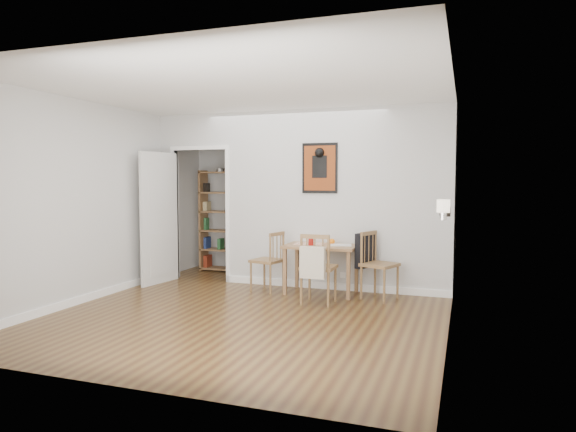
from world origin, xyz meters
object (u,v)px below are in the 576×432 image
at_px(fireplace, 443,265).
at_px(bookshelf, 221,221).
at_px(chair_right, 378,264).
at_px(notebook, 341,245).
at_px(ceramic_jar_b, 443,211).
at_px(orange_fruit, 332,242).
at_px(mantel_lamp, 443,207).
at_px(chair_front, 318,268).
at_px(chair_left, 267,261).
at_px(dining_table, 321,251).
at_px(red_glass, 311,242).

bearing_deg(fireplace, bookshelf, 152.40).
xyz_separation_m(chair_right, notebook, (-0.53, 0.10, 0.22)).
bearing_deg(bookshelf, ceramic_jar_b, -24.52).
relative_size(orange_fruit, mantel_lamp, 0.39).
bearing_deg(mantel_lamp, chair_front, 158.07).
bearing_deg(chair_left, notebook, 8.51).
bearing_deg(dining_table, ceramic_jar_b, -18.32).
bearing_deg(dining_table, mantel_lamp, -36.01).
distance_m(notebook, ceramic_jar_b, 1.57).
xyz_separation_m(orange_fruit, ceramic_jar_b, (1.51, -0.64, 0.49)).
relative_size(chair_right, notebook, 3.15).
xyz_separation_m(dining_table, ceramic_jar_b, (1.64, -0.54, 0.62)).
bearing_deg(red_glass, orange_fruit, 34.26).
height_order(chair_left, chair_right, chair_right).
height_order(chair_left, red_glass, chair_left).
bearing_deg(fireplace, notebook, 148.89).
height_order(chair_front, bookshelf, bookshelf).
distance_m(dining_table, mantel_lamp, 2.17).
bearing_deg(red_glass, mantel_lamp, -32.33).
bearing_deg(orange_fruit, chair_front, -90.18).
height_order(bookshelf, red_glass, bookshelf).
relative_size(chair_left, red_glass, 9.06).
distance_m(fireplace, mantel_lamp, 0.79).
bearing_deg(mantel_lamp, dining_table, 143.99).
xyz_separation_m(chair_left, orange_fruit, (0.89, 0.22, 0.29)).
height_order(chair_right, fireplace, fireplace).
height_order(dining_table, orange_fruit, orange_fruit).
xyz_separation_m(fireplace, notebook, (-1.38, 0.83, 0.07)).
relative_size(chair_left, bookshelf, 0.49).
distance_m(dining_table, orange_fruit, 0.20).
bearing_deg(chair_right, fireplace, -40.86).
distance_m(chair_right, mantel_lamp, 1.65).
distance_m(chair_left, ceramic_jar_b, 2.56).
relative_size(dining_table, red_glass, 10.53).
height_order(chair_front, orange_fruit, chair_front).
distance_m(dining_table, red_glass, 0.20).
bearing_deg(orange_fruit, chair_left, -165.98).
relative_size(fireplace, red_glass, 13.21).
xyz_separation_m(chair_left, notebook, (1.03, 0.15, 0.26)).
relative_size(notebook, mantel_lamp, 1.33).
xyz_separation_m(bookshelf, ceramic_jar_b, (3.76, -1.72, 0.35)).
relative_size(fireplace, ceramic_jar_b, 11.20).
distance_m(dining_table, chair_front, 0.62).
xyz_separation_m(fireplace, ceramic_jar_b, (-0.02, 0.26, 0.60)).
bearing_deg(fireplace, ceramic_jar_b, 93.66).
xyz_separation_m(dining_table, fireplace, (1.65, -0.80, 0.02)).
relative_size(dining_table, chair_front, 1.10).
height_order(bookshelf, orange_fruit, bookshelf).
relative_size(chair_left, chair_front, 0.94).
bearing_deg(red_glass, fireplace, -22.19).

